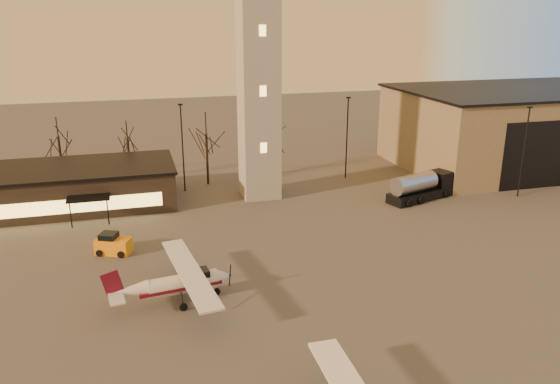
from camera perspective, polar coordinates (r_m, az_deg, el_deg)
The scene contains 9 objects.
ground at distance 35.99m, azimuth 9.48°, elevation -15.01°, with size 220.00×220.00×0.00m, color #403D3B.
control_tower at distance 58.77m, azimuth -2.30°, elevation 14.93°, with size 6.80×6.80×32.60m.
hangar at distance 79.90m, azimuth 23.25°, elevation 6.23°, with size 30.60×20.60×10.30m.
terminal at distance 62.18m, azimuth -22.71°, elevation 0.40°, with size 25.40×12.20×4.30m.
light_poles at distance 61.41m, azimuth -1.93°, elevation 4.76°, with size 58.50×12.25×10.14m.
tree_row at distance 67.65m, azimuth -15.45°, elevation 5.82°, with size 37.20×9.20×8.80m.
cessna_rear at distance 39.86m, azimuth -9.91°, elevation -9.69°, with size 9.48×11.95×3.28m.
fuel_truck at distance 62.15m, azimuth 14.47°, elevation 0.33°, with size 8.58×4.78×3.06m.
service_cart at distance 48.98m, azimuth -17.04°, elevation -5.37°, with size 3.26×2.70×1.82m.
Camera 1 is at (-13.45, -27.13, 19.46)m, focal length 35.00 mm.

